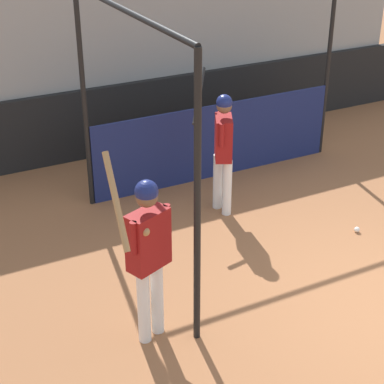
% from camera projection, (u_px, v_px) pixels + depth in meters
% --- Properties ---
extents(outfield_wall, '(24.00, 0.12, 1.17)m').
position_uv_depth(outfield_wall, '(185.00, 107.00, 11.19)').
color(outfield_wall, black).
rests_on(outfield_wall, ground).
extents(bleacher_section, '(8.70, 3.20, 2.85)m').
position_uv_depth(bleacher_section, '(145.00, 39.00, 12.12)').
color(bleacher_section, '#9E9E99').
rests_on(bleacher_section, ground).
extents(batting_cage, '(4.14, 3.36, 3.09)m').
position_uv_depth(batting_cage, '(237.00, 112.00, 9.07)').
color(batting_cage, black).
rests_on(batting_cage, ground).
extents(player_batter, '(0.63, 0.95, 1.91)m').
position_uv_depth(player_batter, '(222.00, 143.00, 8.63)').
color(player_batter, white).
rests_on(player_batter, ground).
extents(player_waiting, '(0.66, 0.59, 2.13)m').
position_uv_depth(player_waiting, '(148.00, 246.00, 6.20)').
color(player_waiting, white).
rests_on(player_waiting, ground).
extents(baseball, '(0.07, 0.07, 0.07)m').
position_uv_depth(baseball, '(357.00, 230.00, 8.55)').
color(baseball, white).
rests_on(baseball, ground).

